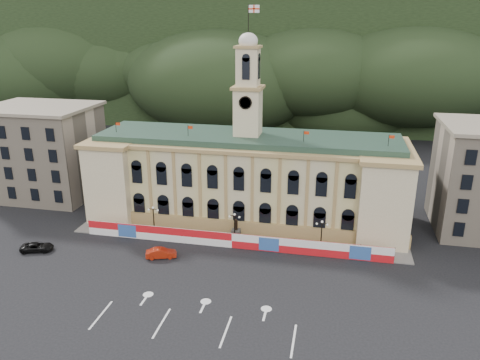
% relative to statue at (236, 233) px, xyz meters
% --- Properties ---
extents(ground, '(260.00, 260.00, 0.00)m').
position_rel_statue_xyz_m(ground, '(0.00, -18.00, -1.19)').
color(ground, black).
rests_on(ground, ground).
extents(lane_markings, '(26.00, 10.00, 0.02)m').
position_rel_statue_xyz_m(lane_markings, '(0.00, -23.00, -1.18)').
color(lane_markings, white).
rests_on(lane_markings, ground).
extents(hill_ridge, '(230.00, 80.00, 64.00)m').
position_rel_statue_xyz_m(hill_ridge, '(0.03, 103.99, 18.30)').
color(hill_ridge, black).
rests_on(hill_ridge, ground).
extents(city_hall, '(56.20, 17.60, 37.10)m').
position_rel_statue_xyz_m(city_hall, '(0.00, 9.63, 6.66)').
color(city_hall, beige).
rests_on(city_hall, ground).
extents(side_building_left, '(21.00, 17.00, 18.60)m').
position_rel_statue_xyz_m(side_building_left, '(-43.00, 12.93, 8.14)').
color(side_building_left, '#BCA991').
rests_on(side_building_left, ground).
extents(hoarding_fence, '(50.00, 0.44, 2.50)m').
position_rel_statue_xyz_m(hoarding_fence, '(0.06, -2.93, 0.06)').
color(hoarding_fence, red).
rests_on(hoarding_fence, ground).
extents(pavement, '(56.00, 5.50, 0.16)m').
position_rel_statue_xyz_m(pavement, '(0.00, -0.25, -1.11)').
color(pavement, slate).
rests_on(pavement, ground).
extents(statue, '(1.40, 1.40, 3.72)m').
position_rel_statue_xyz_m(statue, '(0.00, 0.00, 0.00)').
color(statue, '#595651').
rests_on(statue, ground).
extents(lamp_left, '(1.96, 0.44, 5.15)m').
position_rel_statue_xyz_m(lamp_left, '(-14.00, -1.00, 1.89)').
color(lamp_left, black).
rests_on(lamp_left, ground).
extents(lamp_center, '(1.96, 0.44, 5.15)m').
position_rel_statue_xyz_m(lamp_center, '(0.00, -1.00, 1.89)').
color(lamp_center, black).
rests_on(lamp_center, ground).
extents(lamp_right, '(1.96, 0.44, 5.15)m').
position_rel_statue_xyz_m(lamp_right, '(14.00, -1.00, 1.89)').
color(lamp_right, black).
rests_on(lamp_right, ground).
extents(red_sedan, '(4.45, 5.65, 1.54)m').
position_rel_statue_xyz_m(red_sedan, '(-9.94, -8.49, -0.42)').
color(red_sedan, '#9F1F0B').
rests_on(red_sedan, ground).
extents(black_suv, '(5.08, 6.26, 1.38)m').
position_rel_statue_xyz_m(black_suv, '(-30.00, -10.45, -0.50)').
color(black_suv, black).
rests_on(black_suv, ground).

